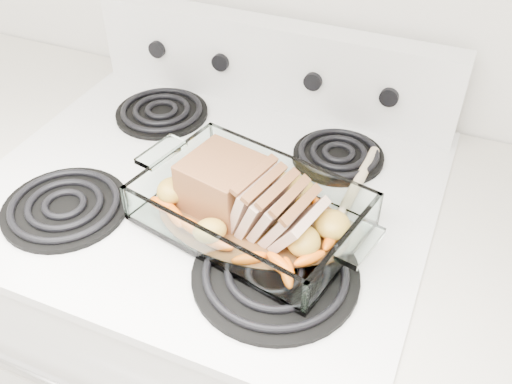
% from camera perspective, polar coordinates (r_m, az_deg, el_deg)
% --- Properties ---
extents(electric_range, '(0.78, 0.70, 1.12)m').
position_cam_1_polar(electric_range, '(1.35, -3.61, -14.01)').
color(electric_range, white).
rests_on(electric_range, ground).
extents(baking_dish, '(0.34, 0.23, 0.07)m').
position_cam_1_polar(baking_dish, '(0.91, -0.49, -2.17)').
color(baking_dish, white).
rests_on(baking_dish, electric_range).
extents(pork_roast, '(0.23, 0.11, 0.09)m').
position_cam_1_polar(pork_roast, '(0.90, -1.81, -0.26)').
color(pork_roast, brown).
rests_on(pork_roast, baking_dish).
extents(roast_vegetables, '(0.34, 0.19, 0.04)m').
position_cam_1_polar(roast_vegetables, '(0.93, 0.14, -0.39)').
color(roast_vegetables, '#ED4F00').
rests_on(roast_vegetables, baking_dish).
extents(wooden_spoon, '(0.06, 0.29, 0.02)m').
position_cam_1_polar(wooden_spoon, '(0.95, 9.15, -2.09)').
color(wooden_spoon, '#C3B292').
rests_on(wooden_spoon, electric_range).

